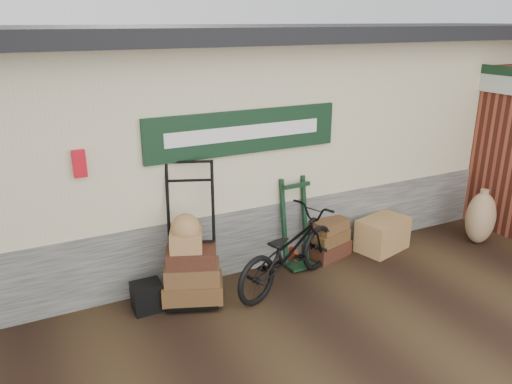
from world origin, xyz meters
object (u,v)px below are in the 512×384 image
suitcase_stack (328,238)px  black_trunk (147,297)px  porter_trolley (191,232)px  bicycle (289,247)px  green_barrow (296,223)px  wicker_hamper (382,234)px

suitcase_stack → black_trunk: bearing=-175.4°
porter_trolley → black_trunk: bearing=-152.3°
bicycle → green_barrow: bearing=-60.7°
porter_trolley → black_trunk: porter_trolley is taller
suitcase_stack → bicycle: 1.08m
wicker_hamper → bicycle: (-1.80, -0.29, 0.30)m
suitcase_stack → wicker_hamper: 0.88m
green_barrow → wicker_hamper: green_barrow is taller
suitcase_stack → bicycle: bearing=-153.6°
suitcase_stack → black_trunk: size_ratio=1.86×
porter_trolley → wicker_hamper: bearing=21.1°
porter_trolley → wicker_hamper: (2.99, -0.02, -0.62)m
black_trunk → suitcase_stack: bearing=4.6°
black_trunk → porter_trolley: bearing=6.1°
wicker_hamper → suitcase_stack: bearing=168.4°
green_barrow → suitcase_stack: (0.55, 0.00, -0.34)m
porter_trolley → suitcase_stack: size_ratio=2.69×
green_barrow → black_trunk: bearing=-177.1°
green_barrow → bicycle: (-0.39, -0.46, -0.08)m
green_barrow → suitcase_stack: size_ratio=1.94×
porter_trolley → wicker_hamper: 3.05m
suitcase_stack → wicker_hamper: suitcase_stack is taller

